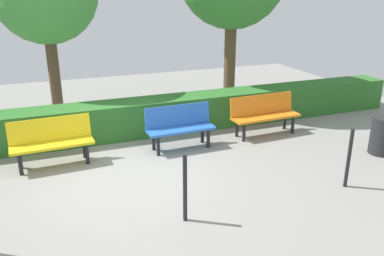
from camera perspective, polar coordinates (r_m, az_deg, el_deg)
name	(u,v)px	position (r m, az deg, el deg)	size (l,w,h in m)	color
ground_plane	(135,173)	(7.13, -8.12, -6.43)	(16.08, 16.08, 0.00)	gray
bench_orange	(264,113)	(8.87, 10.22, 2.12)	(1.56, 0.52, 0.86)	orange
bench_blue	(180,125)	(7.98, -1.76, 0.39)	(1.37, 0.48, 0.86)	blue
bench_yellow	(52,140)	(7.65, -19.36, -1.63)	(1.46, 0.52, 0.86)	yellow
hedge_row	(159,115)	(8.92, -4.73, 1.80)	(12.08, 0.72, 0.77)	#2D6B28
railing_post_near	(349,158)	(6.89, 21.42, -4.06)	(0.06, 0.06, 1.00)	black
railing_post_mid	(185,188)	(5.52, -1.00, -8.58)	(0.06, 0.06, 1.00)	black
trash_bin	(383,136)	(8.57, 25.53, -1.00)	(0.47, 0.47, 0.73)	#262628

